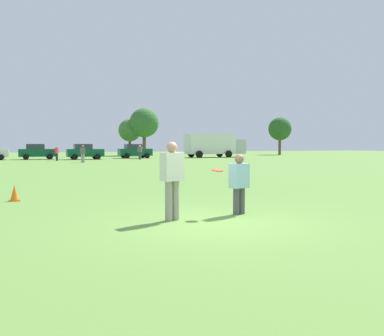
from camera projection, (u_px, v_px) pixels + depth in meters
The scene contains 15 objects.
ground_plane at pixel (213, 222), 8.65m from camera, with size 189.65×189.65×0.00m, color #608C3D.
player_thrower at pixel (172, 176), 8.84m from camera, with size 0.53×0.40×1.73m.
player_defender at pixel (239, 181), 9.64m from camera, with size 0.49×0.35×1.44m.
frisbee at pixel (217, 170), 9.36m from camera, with size 0.27×0.27×0.06m.
traffic_cone at pixel (15, 193), 11.98m from camera, with size 0.32×0.32×0.48m.
parked_car_center at pixel (37, 152), 47.56m from camera, with size 4.23×2.26×1.82m.
parked_car_mid_right at pixel (85, 152), 47.47m from camera, with size 4.23×2.26×1.82m.
parked_car_near_right at pixel (135, 151), 52.06m from camera, with size 4.23×2.26×1.82m.
box_truck at pixel (214, 145), 55.78m from camera, with size 8.53×3.10×3.18m.
bystander_sideline_watcher at pixel (140, 151), 47.34m from camera, with size 0.52×0.52×1.71m.
bystander_far_jogger at pixel (57, 153), 43.31m from camera, with size 0.44×0.49×1.56m.
bystander_field_marshal at pixel (83, 153), 38.59m from camera, with size 0.46×0.27×1.68m.
tree_center_elm at pixel (130, 130), 65.71m from camera, with size 3.66×3.66×5.95m.
tree_east_birch at pixel (144, 123), 64.90m from camera, with size 4.71×4.71×7.65m.
tree_east_oak at pixel (280, 129), 71.49m from camera, with size 4.07×4.07×6.61m.
Camera 1 is at (-3.66, -7.76, 1.65)m, focal length 37.74 mm.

